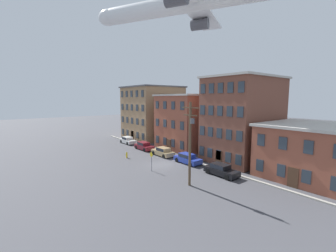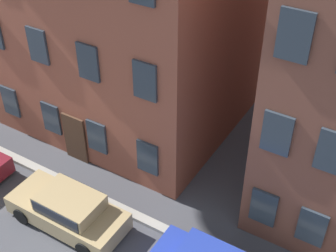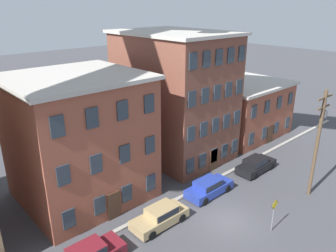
% 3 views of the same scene
% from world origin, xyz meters
% --- Properties ---
extents(kerb_strip, '(56.00, 0.36, 0.16)m').
position_xyz_m(kerb_strip, '(0.00, 4.50, 0.08)').
color(kerb_strip, '#9E998E').
rests_on(kerb_strip, ground_plane).
extents(apartment_midblock, '(10.02, 9.54, 10.31)m').
position_xyz_m(apartment_midblock, '(-6.09, 10.51, 5.17)').
color(apartment_midblock, brown).
rests_on(apartment_midblock, ground_plane).
extents(car_tan, '(4.40, 1.92, 1.43)m').
position_xyz_m(car_tan, '(-4.00, 3.05, 0.75)').
color(car_tan, tan).
rests_on(car_tan, ground_plane).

